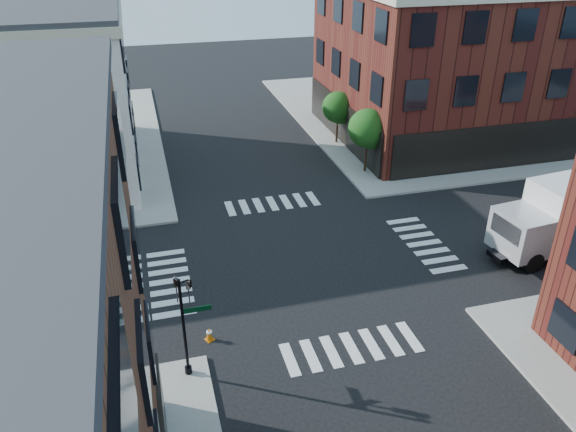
% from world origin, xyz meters
% --- Properties ---
extents(ground, '(120.00, 120.00, 0.00)m').
position_xyz_m(ground, '(0.00, 0.00, 0.00)').
color(ground, black).
rests_on(ground, ground).
extents(sidewalk_ne, '(30.00, 30.00, 0.15)m').
position_xyz_m(sidewalk_ne, '(21.00, 21.00, 0.07)').
color(sidewalk_ne, gray).
rests_on(sidewalk_ne, ground).
extents(building_ne, '(25.00, 16.00, 12.00)m').
position_xyz_m(building_ne, '(20.50, 16.00, 6.00)').
color(building_ne, '#411310').
rests_on(building_ne, ground).
extents(tree_near, '(2.69, 2.69, 4.49)m').
position_xyz_m(tree_near, '(7.56, 9.98, 3.16)').
color(tree_near, black).
rests_on(tree_near, ground).
extents(tree_far, '(2.43, 2.43, 4.07)m').
position_xyz_m(tree_far, '(7.56, 15.98, 2.87)').
color(tree_far, black).
rests_on(tree_far, ground).
extents(signal_pole, '(1.29, 1.24, 4.60)m').
position_xyz_m(signal_pole, '(-6.72, -6.68, 2.86)').
color(signal_pole, black).
rests_on(signal_pole, ground).
extents(box_truck, '(9.07, 3.61, 4.02)m').
position_xyz_m(box_truck, '(14.25, -2.45, 2.09)').
color(box_truck, silver).
rests_on(box_truck, ground).
extents(traffic_cone, '(0.46, 0.46, 0.64)m').
position_xyz_m(traffic_cone, '(-5.70, -4.90, 0.31)').
color(traffic_cone, '#CD6509').
rests_on(traffic_cone, ground).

